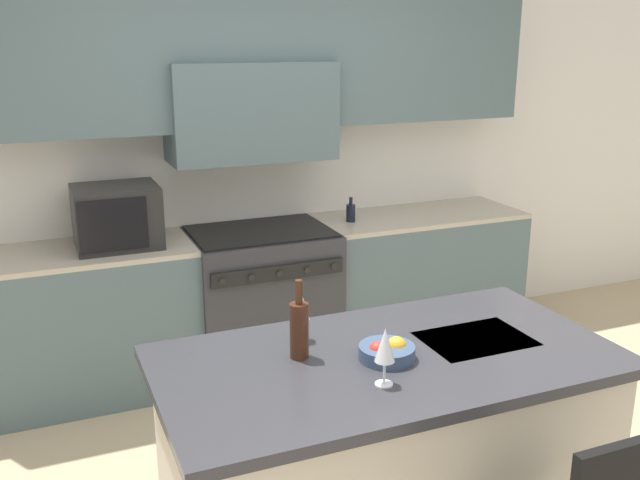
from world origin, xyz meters
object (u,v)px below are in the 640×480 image
object	(u,v)px
range_stove	(262,299)
oil_bottle_on_counter	(351,212)
wine_bottle	(299,328)
wine_glass_far	(301,306)
microwave	(117,216)
wine_glass_near	(385,347)
fruit_bowl	(388,351)

from	to	relation	value
range_stove	oil_bottle_on_counter	world-z (taller)	oil_bottle_on_counter
wine_bottle	wine_glass_far	xyz separation A→B (m)	(0.06, 0.14, 0.03)
wine_glass_far	oil_bottle_on_counter	world-z (taller)	wine_glass_far
microwave	wine_glass_near	size ratio (longest dim) A/B	2.20
wine_glass_near	microwave	bearing A→B (deg)	106.95
microwave	wine_bottle	bearing A→B (deg)	-75.92
range_stove	wine_glass_near	size ratio (longest dim) A/B	4.21
wine_bottle	range_stove	bearing A→B (deg)	76.79
wine_bottle	fruit_bowl	size ratio (longest dim) A/B	1.45
range_stove	fruit_bowl	world-z (taller)	fruit_bowl
wine_glass_near	oil_bottle_on_counter	xyz separation A→B (m)	(0.85, 2.11, -0.08)
wine_glass_near	wine_glass_far	world-z (taller)	same
wine_bottle	fruit_bowl	distance (m)	0.35
fruit_bowl	oil_bottle_on_counter	size ratio (longest dim) A/B	1.32
range_stove	wine_bottle	distance (m)	1.90
microwave	oil_bottle_on_counter	size ratio (longest dim) A/B	2.92
range_stove	oil_bottle_on_counter	bearing A→B (deg)	1.14
range_stove	wine_glass_near	world-z (taller)	wine_glass_near
wine_glass_near	wine_glass_far	xyz separation A→B (m)	(-0.13, 0.47, 0.00)
range_stove	wine_glass_far	distance (m)	1.77
wine_bottle	oil_bottle_on_counter	world-z (taller)	wine_bottle
fruit_bowl	oil_bottle_on_counter	xyz separation A→B (m)	(0.74, 1.93, 0.04)
microwave	wine_glass_far	size ratio (longest dim) A/B	2.20
range_stove	wine_glass_far	xyz separation A→B (m)	(-0.35, -1.63, 0.59)
wine_bottle	oil_bottle_on_counter	bearing A→B (deg)	59.51
microwave	wine_bottle	distance (m)	1.85
wine_bottle	microwave	bearing A→B (deg)	104.08
microwave	wine_glass_far	world-z (taller)	microwave
oil_bottle_on_counter	microwave	bearing A→B (deg)	179.77
range_stove	microwave	world-z (taller)	microwave
microwave	oil_bottle_on_counter	bearing A→B (deg)	-0.23
range_stove	fruit_bowl	distance (m)	1.98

